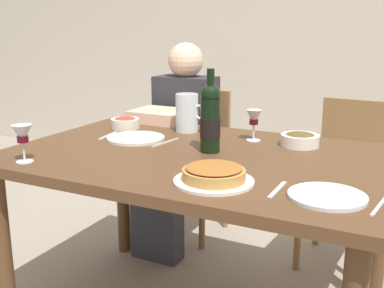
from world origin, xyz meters
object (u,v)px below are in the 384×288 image
Objects in this scene: dinner_plate_left_setting at (327,196)px; diner_left at (177,141)px; wine_glass_right_diner at (22,136)px; dinner_plate_right_setting at (136,138)px; baked_tart at (214,175)px; chair_left at (195,152)px; wine_glass_left_diner at (254,119)px; olive_bowl at (300,139)px; wine_bottle at (210,118)px; chair_right at (348,172)px; salad_bowl at (125,122)px; water_pitcher at (187,115)px; dining_table at (199,175)px.

diner_left is at bearing 137.13° from dinner_plate_left_setting.
dinner_plate_right_setting is (0.17, 0.48, -0.09)m from wine_glass_right_diner.
baked_tart is at bearing 124.93° from diner_left.
wine_glass_left_diner is at bearing 134.68° from chair_left.
olive_bowl reaches higher than dinner_plate_left_setting.
wine_bottle is 2.40× the size of wine_glass_left_diner.
chair_right is (0.91, -0.01, 0.00)m from chair_left.
diner_left is at bearing 86.01° from wine_glass_right_diner.
dinner_plate_left_setting is at bearing -22.05° from dinner_plate_right_setting.
chair_left is (-0.65, 1.19, -0.29)m from baked_tart.
wine_glass_right_diner reaches higher than dinner_plate_right_setting.
diner_left reaches higher than salad_bowl.
dinner_plate_left_setting is at bearing 6.19° from wine_glass_right_diner.
wine_glass_left_diner is at bearing 148.85° from diner_left.
chair_left reaches higher than dinner_plate_right_setting.
wine_glass_left_diner is at bearing 2.88° from salad_bowl.
wine_glass_right_diner is at bearing -172.39° from baked_tart.
salad_bowl is 0.66m from wine_glass_left_diner.
chair_right is (0.26, 1.18, -0.29)m from baked_tart.
baked_tart is at bearing 82.58° from chair_right.
water_pitcher is 0.99m from dinner_plate_left_setting.
chair_left is (-0.10, 0.80, -0.27)m from dinner_plate_right_setting.
water_pitcher is 0.21× the size of chair_right.
water_pitcher is at bearing 126.46° from diner_left.
olive_bowl is at bearing 41.80° from dining_table.
dinner_plate_left_setting reaches higher than dining_table.
chair_right is at bearing 94.83° from dinner_plate_left_setting.
wine_bottle reaches higher than dinner_plate_left_setting.
dinner_plate_left_setting is (0.52, -0.32, -0.13)m from wine_bottle.
dinner_plate_left_setting is 1.57m from chair_left.
baked_tart is 1.24m from chair_right.
wine_glass_left_diner is (-0.08, 0.60, 0.07)m from baked_tart.
diner_left reaches higher than olive_bowl.
chair_right is (0.91, 0.23, -0.12)m from diner_left.
diner_left reaches higher than dinner_plate_left_setting.
wine_glass_right_diner is 1.08m from diner_left.
chair_left reaches higher than dining_table.
wine_bottle is 0.41m from olive_bowl.
salad_bowl is at bearing 142.15° from baked_tart.
baked_tart is at bearing -82.84° from wine_glass_left_diner.
dinner_plate_left_setting is at bearing -53.29° from wine_glass_left_diner.
chair_left and chair_right have the same top height.
wine_bottle reaches higher than chair_right.
wine_glass_right_diner is (-0.55, -0.44, -0.04)m from wine_bottle.
chair_right is at bearing 44.56° from dinner_plate_right_setting.
chair_right is (0.33, 0.58, -0.36)m from wine_glass_left_diner.
diner_left is (-0.23, 0.32, -0.22)m from water_pitcher.
chair_right reaches higher than olive_bowl.
wine_glass_left_diner reaches higher than dinner_plate_left_setting.
olive_bowl reaches higher than salad_bowl.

